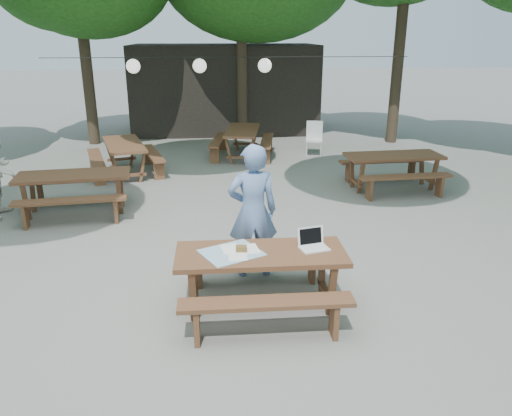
{
  "coord_description": "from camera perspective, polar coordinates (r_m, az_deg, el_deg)",
  "views": [
    {
      "loc": [
        0.13,
        -6.71,
        3.19
      ],
      "look_at": [
        0.63,
        -0.69,
        1.05
      ],
      "focal_mm": 35.0,
      "sensor_mm": 36.0,
      "label": 1
    }
  ],
  "objects": [
    {
      "name": "laptop",
      "position": [
        6.0,
        6.47,
        -3.96
      ],
      "size": [
        0.38,
        0.33,
        0.24
      ],
      "rotation": [
        0.0,
        0.0,
        0.24
      ],
      "color": "white",
      "rests_on": "main_picnic_table"
    },
    {
      "name": "picnic_table_far_e",
      "position": [
        13.44,
        -1.56,
        7.48
      ],
      "size": [
        1.84,
        2.11,
        0.75
      ],
      "rotation": [
        0.0,
        0.0,
        1.42
      ],
      "color": "#4D2E1B",
      "rests_on": "ground"
    },
    {
      "name": "ground",
      "position": [
        7.43,
        -5.33,
        -6.0
      ],
      "size": [
        80.0,
        80.0,
        0.0
      ],
      "primitive_type": "plane",
      "color": "#62625E",
      "rests_on": "ground"
    },
    {
      "name": "paper_lanterns",
      "position": [
        12.73,
        -6.4,
        15.86
      ],
      "size": [
        9.0,
        0.34,
        0.38
      ],
      "color": "black",
      "rests_on": "ground"
    },
    {
      "name": "main_picnic_table",
      "position": [
        6.03,
        0.55,
        -8.18
      ],
      "size": [
        2.0,
        1.58,
        0.75
      ],
      "color": "#4D2E1B",
      "rests_on": "ground"
    },
    {
      "name": "picnic_table_ne",
      "position": [
        11.02,
        15.34,
        4.08
      ],
      "size": [
        2.05,
        1.71,
        0.75
      ],
      "rotation": [
        0.0,
        0.0,
        0.07
      ],
      "color": "#4D2E1B",
      "rests_on": "ground"
    },
    {
      "name": "tabletop_clutter",
      "position": [
        5.85,
        -2.54,
        -5.01
      ],
      "size": [
        0.83,
        0.78,
        0.08
      ],
      "color": "teal",
      "rests_on": "main_picnic_table"
    },
    {
      "name": "woman",
      "position": [
        6.66,
        -0.38,
        -0.4
      ],
      "size": [
        0.71,
        0.5,
        1.84
      ],
      "primitive_type": "imported",
      "rotation": [
        0.0,
        0.0,
        3.23
      ],
      "color": "#6583B8",
      "rests_on": "ground"
    },
    {
      "name": "pavilion",
      "position": [
        17.3,
        -3.58,
        13.54
      ],
      "size": [
        6.0,
        3.0,
        2.8
      ],
      "primitive_type": "cube",
      "color": "black",
      "rests_on": "ground"
    },
    {
      "name": "plastic_chair",
      "position": [
        13.79,
        6.63,
        7.11
      ],
      "size": [
        0.52,
        0.52,
        0.9
      ],
      "rotation": [
        0.0,
        0.0,
        -0.2
      ],
      "color": "silver",
      "rests_on": "ground"
    },
    {
      "name": "picnic_table_nw",
      "position": [
        9.77,
        -19.95,
        1.65
      ],
      "size": [
        2.08,
        1.79,
        0.75
      ],
      "rotation": [
        0.0,
        0.0,
        0.12
      ],
      "color": "#4D2E1B",
      "rests_on": "ground"
    },
    {
      "name": "picnic_table_far_w",
      "position": [
        12.15,
        -14.74,
        5.54
      ],
      "size": [
        2.05,
        2.26,
        0.75
      ],
      "rotation": [
        0.0,
        0.0,
        1.85
      ],
      "color": "#4D2E1B",
      "rests_on": "ground"
    }
  ]
}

